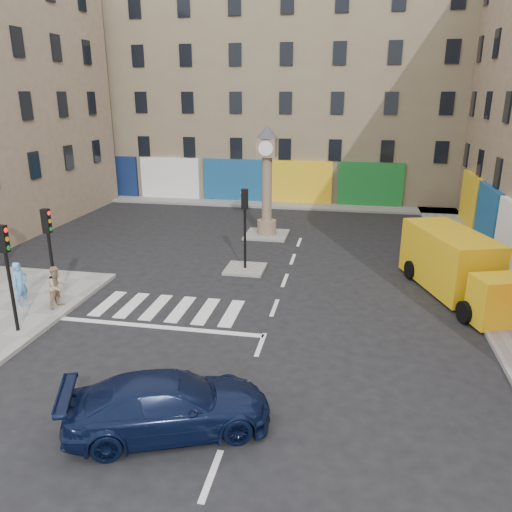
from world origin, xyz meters
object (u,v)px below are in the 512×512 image
(clock_pillar, at_px, (267,174))
(pedestrian_tan, at_px, (57,287))
(yellow_van, at_px, (457,266))
(pedestrian_blue, at_px, (20,285))
(traffic_light_left_near, at_px, (7,262))
(traffic_light_island, at_px, (245,216))
(navy_sedan, at_px, (169,404))
(traffic_light_left_far, at_px, (49,241))

(clock_pillar, relative_size, pedestrian_tan, 3.79)
(yellow_van, distance_m, pedestrian_blue, 17.06)
(clock_pillar, relative_size, yellow_van, 0.86)
(traffic_light_left_near, bearing_deg, traffic_light_island, 51.07)
(yellow_van, xyz_separation_m, pedestrian_tan, (-15.02, -4.51, -0.27))
(traffic_light_island, relative_size, pedestrian_tan, 2.30)
(traffic_light_island, bearing_deg, traffic_light_left_near, -128.93)
(traffic_light_island, relative_size, navy_sedan, 0.75)
(navy_sedan, height_order, pedestrian_tan, pedestrian_tan)
(traffic_light_left_near, bearing_deg, clock_pillar, 65.45)
(traffic_light_left_near, bearing_deg, traffic_light_left_far, 90.00)
(traffic_light_left_far, xyz_separation_m, clock_pillar, (6.30, 11.40, 0.93))
(traffic_light_left_near, distance_m, yellow_van, 16.74)
(traffic_light_left_near, xyz_separation_m, navy_sedan, (6.88, -3.88, -1.90))
(traffic_light_left_far, relative_size, traffic_light_island, 1.00)
(clock_pillar, bearing_deg, yellow_van, -38.62)
(navy_sedan, bearing_deg, traffic_light_left_near, 38.57)
(traffic_light_island, height_order, clock_pillar, clock_pillar)
(traffic_light_island, relative_size, yellow_van, 0.52)
(traffic_light_island, height_order, yellow_van, traffic_light_island)
(traffic_light_left_far, height_order, traffic_light_island, traffic_light_left_far)
(traffic_light_island, distance_m, pedestrian_blue, 9.60)
(clock_pillar, bearing_deg, pedestrian_tan, -117.12)
(yellow_van, bearing_deg, pedestrian_blue, 177.54)
(yellow_van, bearing_deg, clock_pillar, 122.80)
(traffic_light_island, xyz_separation_m, pedestrian_tan, (-6.00, -5.72, -1.64))
(traffic_light_left_near, xyz_separation_m, traffic_light_left_far, (0.00, 2.40, 0.00))
(traffic_light_left_far, xyz_separation_m, pedestrian_blue, (-1.06, -0.55, -1.59))
(pedestrian_tan, bearing_deg, traffic_light_left_near, -171.74)
(traffic_light_left_near, height_order, traffic_light_island, traffic_light_left_near)
(traffic_light_left_far, height_order, navy_sedan, traffic_light_left_far)
(traffic_light_left_far, distance_m, clock_pillar, 13.05)
(traffic_light_left_far, xyz_separation_m, yellow_van, (15.32, 4.19, -1.39))
(pedestrian_blue, bearing_deg, navy_sedan, -113.89)
(traffic_light_left_far, bearing_deg, navy_sedan, -42.40)
(traffic_light_island, relative_size, clock_pillar, 0.61)
(traffic_light_left_near, height_order, yellow_van, traffic_light_left_near)
(traffic_light_island, relative_size, pedestrian_blue, 2.11)
(yellow_van, relative_size, pedestrian_blue, 4.03)
(clock_pillar, height_order, yellow_van, clock_pillar)
(navy_sedan, xyz_separation_m, yellow_van, (8.44, 10.47, 0.51))
(traffic_light_island, height_order, pedestrian_tan, traffic_light_island)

